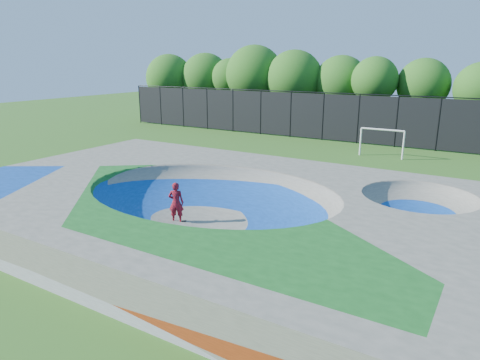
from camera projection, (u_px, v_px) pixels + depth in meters
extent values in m
plane|color=#295818|center=(211.00, 223.00, 17.89)|extent=(120.00, 120.00, 0.00)
cube|color=gray|center=(211.00, 206.00, 17.69)|extent=(22.00, 14.00, 1.50)
imported|color=red|center=(176.00, 203.00, 17.74)|extent=(0.76, 0.66, 1.75)
cube|color=black|center=(177.00, 222.00, 17.97)|extent=(0.79, 0.58, 0.05)
cylinder|color=white|center=(361.00, 142.00, 30.61)|extent=(0.12, 0.12, 1.96)
cylinder|color=white|center=(403.00, 146.00, 29.16)|extent=(0.12, 0.12, 1.96)
cylinder|color=white|center=(383.00, 130.00, 29.62)|extent=(2.93, 0.12, 0.12)
cylinder|color=black|center=(140.00, 104.00, 46.61)|extent=(0.09, 0.09, 4.00)
cylinder|color=black|center=(161.00, 106.00, 45.12)|extent=(0.09, 0.09, 4.00)
cylinder|color=black|center=(183.00, 107.00, 43.63)|extent=(0.09, 0.09, 4.00)
cylinder|color=black|center=(207.00, 109.00, 42.14)|extent=(0.09, 0.09, 4.00)
cylinder|color=black|center=(233.00, 111.00, 40.65)|extent=(0.09, 0.09, 4.00)
cylinder|color=black|center=(261.00, 112.00, 39.16)|extent=(0.09, 0.09, 4.00)
cylinder|color=black|center=(291.00, 115.00, 37.67)|extent=(0.09, 0.09, 4.00)
cylinder|color=black|center=(323.00, 117.00, 36.18)|extent=(0.09, 0.09, 4.00)
cylinder|color=black|center=(358.00, 119.00, 34.69)|extent=(0.09, 0.09, 4.00)
cylinder|color=black|center=(397.00, 122.00, 33.20)|extent=(0.09, 0.09, 4.00)
cylinder|color=black|center=(438.00, 125.00, 31.71)|extent=(0.09, 0.09, 4.00)
cube|color=black|center=(358.00, 119.00, 34.69)|extent=(48.00, 0.03, 3.80)
cylinder|color=black|center=(360.00, 94.00, 34.15)|extent=(48.00, 0.08, 0.08)
cylinder|color=#443222|center=(171.00, 107.00, 50.12)|extent=(0.44, 0.44, 2.66)
sphere|color=#255D18|center=(170.00, 78.00, 49.23)|extent=(5.35, 5.35, 5.35)
cylinder|color=#443222|center=(206.00, 108.00, 49.40)|extent=(0.44, 0.44, 2.67)
sphere|color=#255D18|center=(206.00, 78.00, 48.49)|extent=(5.49, 5.49, 5.49)
cylinder|color=#443222|center=(231.00, 107.00, 47.36)|extent=(0.44, 0.44, 3.27)
sphere|color=#255D18|center=(230.00, 78.00, 46.51)|extent=(4.13, 4.13, 4.13)
cylinder|color=#443222|center=(254.00, 111.00, 44.49)|extent=(0.44, 0.44, 3.07)
sphere|color=#255D18|center=(254.00, 74.00, 43.49)|extent=(5.82, 5.82, 5.82)
cylinder|color=#443222|center=(293.00, 115.00, 42.62)|extent=(0.44, 0.44, 2.81)
sphere|color=#255D18|center=(294.00, 79.00, 41.68)|extent=(5.52, 5.52, 5.52)
cylinder|color=#443222|center=(339.00, 117.00, 41.52)|extent=(0.44, 0.44, 2.68)
sphere|color=#255D18|center=(341.00, 82.00, 40.65)|extent=(5.07, 5.07, 5.07)
cylinder|color=#443222|center=(372.00, 117.00, 37.98)|extent=(0.44, 0.44, 3.47)
sphere|color=#255D18|center=(375.00, 80.00, 37.11)|extent=(4.00, 4.00, 4.00)
cylinder|color=#443222|center=(419.00, 121.00, 37.53)|extent=(0.44, 0.44, 2.96)
sphere|color=#255D18|center=(423.00, 84.00, 36.69)|extent=(4.43, 4.43, 4.43)
cylinder|color=#443222|center=(475.00, 126.00, 34.51)|extent=(0.44, 0.44, 2.93)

